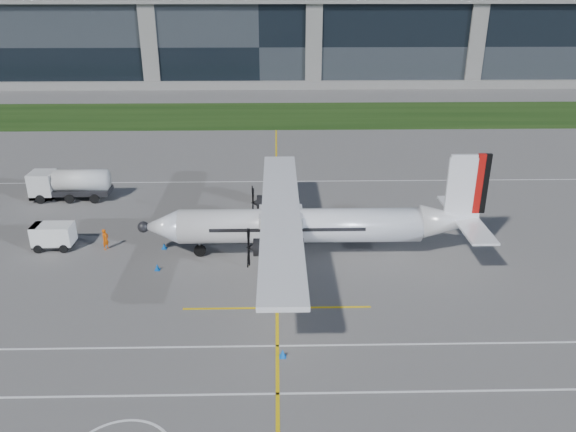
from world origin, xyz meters
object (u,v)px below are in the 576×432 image
safety_cone_nose_port (157,267)px  safety_cone_stbdwing (275,190)px  ground_crew_person (105,238)px  safety_cone_portwing (283,353)px  turboprop_aircraft (313,207)px  safety_cone_nose_stbd (164,246)px  baggage_tug (54,236)px  fuel_tanker_truck (65,185)px

safety_cone_nose_port → safety_cone_stbdwing: bearing=61.7°
ground_crew_person → safety_cone_portwing: ground_crew_person is taller
turboprop_aircraft → safety_cone_nose_stbd: bearing=173.5°
baggage_tug → safety_cone_portwing: bearing=-38.7°
safety_cone_nose_port → safety_cone_nose_stbd: 3.45m
ground_crew_person → safety_cone_portwing: bearing=-110.4°
safety_cone_nose_stbd → turboprop_aircraft: bearing=-6.5°
turboprop_aircraft → safety_cone_nose_stbd: 12.06m
turboprop_aircraft → safety_cone_portwing: 13.14m
fuel_tanker_truck → ground_crew_person: size_ratio=4.03×
ground_crew_person → safety_cone_portwing: 19.25m
safety_cone_nose_port → turboprop_aircraft: bearing=10.8°
fuel_tanker_truck → safety_cone_stbdwing: fuel_tanker_truck is taller
turboprop_aircraft → ground_crew_person: size_ratio=13.83×
safety_cone_stbdwing → safety_cone_nose_stbd: bearing=-125.0°
safety_cone_nose_port → safety_cone_nose_stbd: bearing=92.1°
safety_cone_stbdwing → safety_cone_nose_port: bearing=-118.3°
safety_cone_stbdwing → safety_cone_portwing: bearing=-89.1°
safety_cone_stbdwing → baggage_tug: bearing=-145.2°
turboprop_aircraft → safety_cone_nose_port: (-11.27, -2.15, -3.70)m
safety_cone_stbdwing → fuel_tanker_truck: bearing=-175.7°
turboprop_aircraft → baggage_tug: 20.22m
fuel_tanker_truck → baggage_tug: bearing=-75.7°
turboprop_aircraft → baggage_tug: bearing=175.2°
safety_cone_nose_port → safety_cone_nose_stbd: (-0.13, 3.45, 0.00)m
safety_cone_portwing → safety_cone_stbdwing: same height
fuel_tanker_truck → baggage_tug: (2.66, -10.45, -0.47)m
ground_crew_person → safety_cone_nose_stbd: ground_crew_person is taller
safety_cone_nose_stbd → ground_crew_person: bearing=179.4°
baggage_tug → safety_cone_nose_port: size_ratio=6.46×
ground_crew_person → safety_cone_nose_stbd: (4.47, -0.05, -0.70)m
fuel_tanker_truck → safety_cone_nose_stbd: bearing=-44.0°
turboprop_aircraft → safety_cone_nose_port: bearing=-169.2°
safety_cone_nose_port → safety_cone_portwing: (8.89, -10.22, 0.00)m
baggage_tug → safety_cone_stbdwing: baggage_tug is taller
baggage_tug → safety_cone_nose_stbd: (8.53, -0.37, -0.72)m
safety_cone_portwing → safety_cone_stbdwing: (-0.41, 25.97, 0.00)m
turboprop_aircraft → safety_cone_portwing: size_ratio=52.70×
turboprop_aircraft → safety_cone_portwing: bearing=-100.9°
fuel_tanker_truck → safety_cone_portwing: bearing=-50.5°
ground_crew_person → safety_cone_stbdwing: (13.08, 12.25, -0.70)m
baggage_tug → safety_cone_nose_stbd: 8.57m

